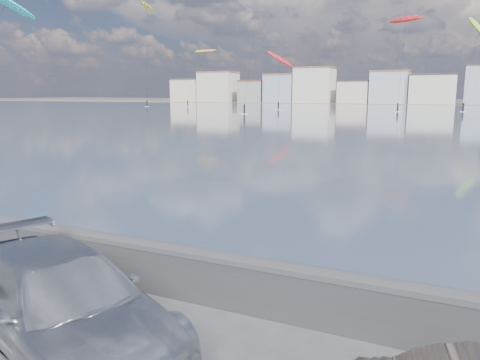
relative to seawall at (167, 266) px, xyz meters
name	(u,v)px	position (x,y,z in m)	size (l,w,h in m)	color
bay_water	(434,115)	(0.00, 88.80, -0.58)	(500.00, 177.00, 0.00)	#3F4C5D
far_shore_strip	(451,104)	(0.00, 197.30, -0.57)	(500.00, 60.00, 0.00)	#4C473D
seawall	(167,266)	(0.00, 0.00, 0.00)	(400.00, 0.36, 1.08)	#28282B
far_buildings	(455,88)	(1.31, 183.30, 5.44)	(240.79, 13.26, 14.60)	beige
car_silver	(60,303)	(-0.32, -2.43, 0.20)	(2.18, 5.37, 1.56)	silver
kitesurfer_0	(147,7)	(-85.18, 116.06, 29.30)	(7.64, 12.03, 31.32)	yellow
kitesurfer_1	(280,60)	(-39.32, 110.23, 12.00)	(7.30, 12.38, 15.52)	red
kitesurfer_3	(7,4)	(-58.04, 44.02, 16.63)	(4.37, 15.61, 19.82)	#19BFBF
kitesurfer_5	(406,20)	(-8.19, 106.29, 19.36)	(9.61, 11.62, 21.34)	red
kitesurfer_6	(205,52)	(-66.87, 119.52, 15.67)	(5.61, 12.57, 17.62)	#BF8C19
kitesurfer_9	(478,28)	(6.56, 118.66, 18.29)	(6.82, 18.11, 22.85)	#8CD826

